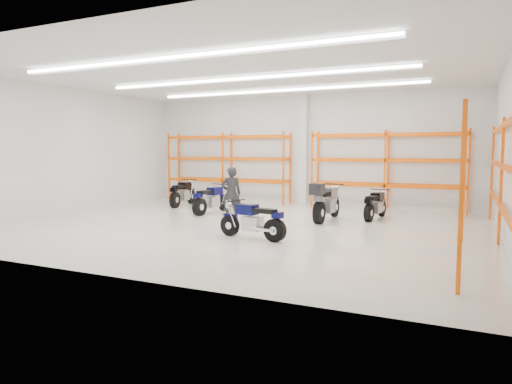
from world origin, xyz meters
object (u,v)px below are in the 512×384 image
at_px(motorcycle_back_b, 211,200).
at_px(motorcycle_back_d, 375,206).
at_px(structural_column, 304,150).
at_px(standing_man, 231,194).
at_px(motorcycle_back_a, 182,194).
at_px(motorcycle_back_c, 325,202).
at_px(motorcycle_main, 255,222).

height_order(motorcycle_back_b, motorcycle_back_d, motorcycle_back_b).
bearing_deg(structural_column, motorcycle_back_d, -40.73).
bearing_deg(structural_column, motorcycle_back_b, -116.84).
bearing_deg(standing_man, structural_column, -131.58).
height_order(motorcycle_back_a, motorcycle_back_b, motorcycle_back_a).
distance_m(motorcycle_back_c, structural_column, 4.83).
bearing_deg(motorcycle_main, motorcycle_back_a, 137.89).
relative_size(motorcycle_back_c, standing_man, 1.41).
bearing_deg(motorcycle_back_d, motorcycle_main, -114.50).
height_order(motorcycle_back_b, motorcycle_back_c, motorcycle_back_c).
bearing_deg(motorcycle_back_a, motorcycle_back_d, -2.74).
distance_m(motorcycle_back_b, motorcycle_back_c, 4.17).
bearing_deg(motorcycle_back_c, motorcycle_back_b, -179.43).
height_order(motorcycle_back_d, standing_man, standing_man).
bearing_deg(motorcycle_back_b, motorcycle_back_a, 146.46).
xyz_separation_m(motorcycle_back_c, motorcycle_back_d, (1.36, 1.03, -0.15)).
distance_m(motorcycle_back_c, standing_man, 2.99).
xyz_separation_m(motorcycle_back_a, motorcycle_back_b, (2.18, -1.44, -0.01)).
bearing_deg(structural_column, motorcycle_back_a, -148.25).
bearing_deg(motorcycle_back_d, motorcycle_back_c, -142.76).
xyz_separation_m(motorcycle_back_b, motorcycle_back_d, (5.53, 1.07, -0.04)).
bearing_deg(standing_man, motorcycle_main, 93.91).
distance_m(motorcycle_main, motorcycle_back_a, 7.51).
height_order(motorcycle_back_b, structural_column, structural_column).
relative_size(motorcycle_back_b, motorcycle_back_c, 0.86).
bearing_deg(standing_man, motorcycle_back_b, -72.92).
distance_m(motorcycle_back_d, standing_man, 4.67).
relative_size(motorcycle_back_a, standing_man, 1.24).
distance_m(motorcycle_back_a, structural_column, 5.28).
relative_size(motorcycle_back_c, motorcycle_back_d, 1.26).
distance_m(motorcycle_main, motorcycle_back_b, 4.95).
height_order(motorcycle_main, motorcycle_back_c, motorcycle_back_c).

